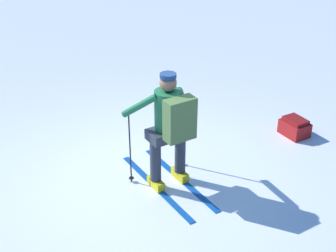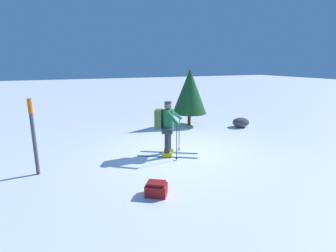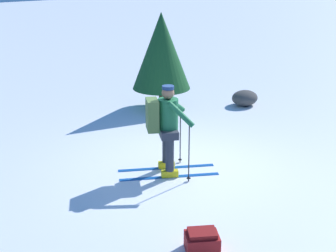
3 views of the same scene
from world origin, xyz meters
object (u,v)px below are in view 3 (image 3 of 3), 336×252
object	(u,v)px
dropped_backpack	(202,241)
rock_boulder	(245,98)
pine_tree	(161,51)
skier	(165,124)

from	to	relation	value
dropped_backpack	rock_boulder	size ratio (longest dim) A/B	0.75
pine_tree	skier	bearing A→B (deg)	51.93
skier	dropped_backpack	distance (m)	2.63
rock_boulder	pine_tree	bearing A→B (deg)	-33.14
dropped_backpack	pine_tree	world-z (taller)	pine_tree
dropped_backpack	pine_tree	xyz separation A→B (m)	(-3.67, -5.37, 1.37)
skier	rock_boulder	world-z (taller)	skier
skier	rock_boulder	distance (m)	4.83
pine_tree	rock_boulder	bearing A→B (deg)	146.86
rock_boulder	dropped_backpack	bearing A→B (deg)	36.73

